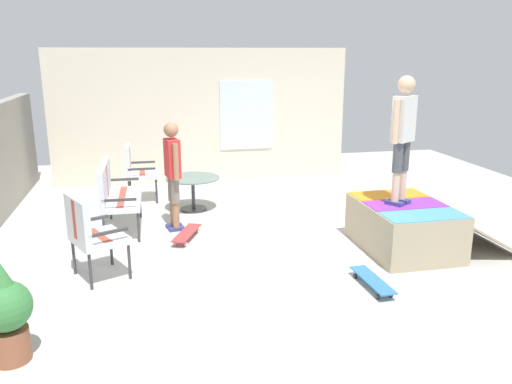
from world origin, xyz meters
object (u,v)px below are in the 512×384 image
object	(u,v)px
skateboard_spare	(372,280)
patio_table	(193,187)
patio_chair_by_wall	(89,230)
skate_ramp	(406,226)
patio_bench	(114,191)
skateboard_by_bench	(187,233)
person_watching	(173,169)
patio_chair_near_house	(135,167)
person_skater	(403,131)
potted_plant	(6,312)

from	to	relation	value
skateboard_spare	patio_table	bearing A→B (deg)	26.66
patio_chair_by_wall	patio_table	world-z (taller)	patio_chair_by_wall
skate_ramp	patio_bench	bearing A→B (deg)	67.73
patio_chair_by_wall	skateboard_spare	distance (m)	3.32
patio_chair_by_wall	skateboard_by_bench	xyz separation A→B (m)	(1.14, -1.20, -0.53)
skateboard_by_bench	skateboard_spare	bearing A→B (deg)	-136.16
person_watching	skateboard_by_bench	xyz separation A→B (m)	(-0.48, -0.14, -0.86)
skate_ramp	patio_chair_near_house	bearing A→B (deg)	48.37
patio_bench	patio_chair_by_wall	size ratio (longest dim) A/B	1.23
skate_ramp	patio_bench	distance (m)	4.23
patio_bench	patio_table	distance (m)	1.49
skate_ramp	skateboard_by_bench	xyz separation A→B (m)	(1.00, 2.89, -0.24)
patio_chair_by_wall	skateboard_by_bench	bearing A→B (deg)	-46.50
person_skater	potted_plant	world-z (taller)	person_skater
skate_ramp	patio_table	bearing A→B (deg)	47.95
patio_chair_by_wall	person_skater	distance (m)	4.08
patio_chair_near_house	person_skater	xyz separation A→B (m)	(-3.18, -3.48, 1.01)
patio_chair_near_house	person_watching	size ratio (longest dim) A/B	0.63
patio_bench	skateboard_by_bench	world-z (taller)	patio_bench
skate_ramp	potted_plant	xyz separation A→B (m)	(-1.75, 4.63, 0.14)
person_skater	potted_plant	distance (m)	4.97
person_skater	person_watching	bearing A→B (deg)	63.39
patio_chair_by_wall	person_watching	size ratio (longest dim) A/B	0.63
skateboard_by_bench	potted_plant	world-z (taller)	potted_plant
skate_ramp	patio_bench	xyz separation A→B (m)	(1.60, 3.90, 0.29)
potted_plant	patio_bench	bearing A→B (deg)	-12.18
patio_bench	person_watching	distance (m)	0.94
skate_ramp	patio_chair_near_house	xyz separation A→B (m)	(3.21, 3.61, 0.29)
skateboard_by_bench	person_skater	bearing A→B (deg)	-109.36
skate_ramp	skateboard_spare	world-z (taller)	skate_ramp
person_watching	skateboard_spare	xyz separation A→B (m)	(-2.52, -2.09, -0.86)
patio_bench	person_skater	world-z (taller)	person_skater
person_watching	patio_table	bearing A→B (deg)	-21.59
patio_bench	skateboard_spare	distance (m)	4.00
patio_chair_near_house	skateboard_spare	distance (m)	5.05
patio_bench	potted_plant	size ratio (longest dim) A/B	1.37
skate_ramp	patio_chair_by_wall	world-z (taller)	patio_chair_by_wall
skateboard_spare	patio_chair_by_wall	bearing A→B (deg)	74.09
patio_table	person_watching	xyz separation A→B (m)	(-0.92, 0.37, 0.54)
patio_table	person_skater	xyz separation A→B (m)	(-2.38, -2.53, 1.22)
patio_table	skateboard_spare	distance (m)	3.86
skate_ramp	patio_table	distance (m)	3.59
patio_table	skateboard_spare	xyz separation A→B (m)	(-3.44, -1.73, -0.32)
patio_bench	patio_table	bearing A→B (deg)	-56.95
skate_ramp	person_skater	bearing A→B (deg)	78.39
patio_chair_near_house	potted_plant	xyz separation A→B (m)	(-4.96, 1.01, -0.15)
patio_bench	person_watching	size ratio (longest dim) A/B	0.77
skate_ramp	skateboard_by_bench	world-z (taller)	skate_ramp
person_skater	skateboard_spare	bearing A→B (deg)	143.02
patio_chair_by_wall	person_watching	bearing A→B (deg)	-33.14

